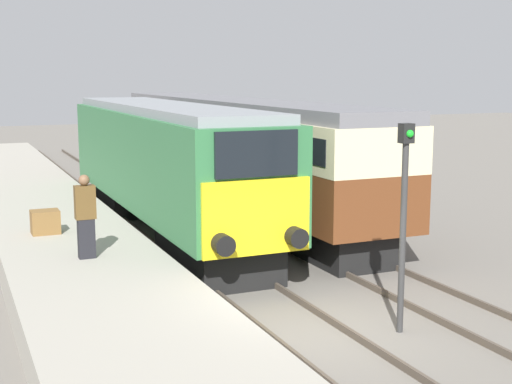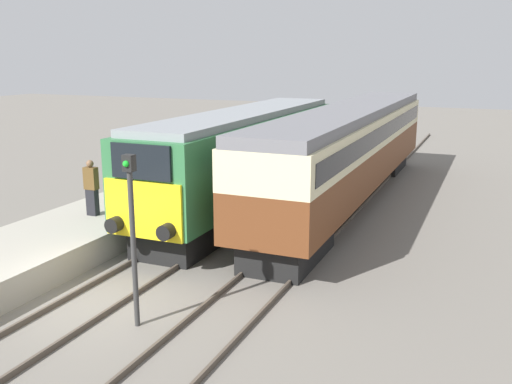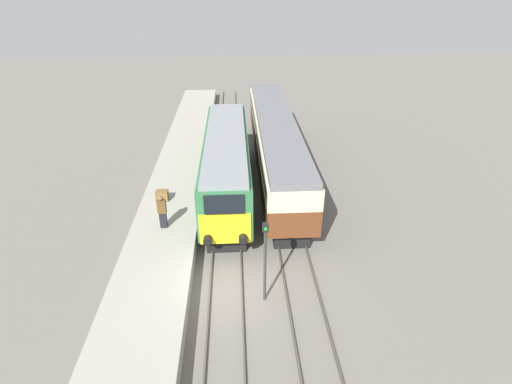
{
  "view_description": "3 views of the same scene",
  "coord_description": "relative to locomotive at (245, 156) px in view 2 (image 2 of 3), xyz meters",
  "views": [
    {
      "loc": [
        -5.97,
        -11.25,
        4.84
      ],
      "look_at": [
        0.0,
        2.45,
        2.36
      ],
      "focal_mm": 50.0,
      "sensor_mm": 36.0,
      "label": 1
    },
    {
      "loc": [
        8.87,
        -10.44,
        6.03
      ],
      "look_at": [
        1.7,
        6.45,
        1.6
      ],
      "focal_mm": 40.0,
      "sensor_mm": 36.0,
      "label": 2
    },
    {
      "loc": [
        0.61,
        -13.6,
        12.54
      ],
      "look_at": [
        1.7,
        6.45,
        1.6
      ],
      "focal_mm": 28.0,
      "sensor_mm": 36.0,
      "label": 3
    }
  ],
  "objects": [
    {
      "name": "rails_far_track",
      "position": [
        3.4,
        -4.37,
        -2.14
      ],
      "size": [
        1.5,
        60.0,
        0.14
      ],
      "color": "#4C4238",
      "rests_on": "ground_plane"
    },
    {
      "name": "signal_post",
      "position": [
        1.7,
        -9.86,
        0.14
      ],
      "size": [
        0.24,
        0.28,
        3.96
      ],
      "color": "#333333",
      "rests_on": "ground_plane"
    },
    {
      "name": "person_on_platform",
      "position": [
        -3.28,
        -5.08,
        -0.45
      ],
      "size": [
        0.44,
        0.26,
        1.86
      ],
      "color": "black",
      "rests_on": "platform_left"
    },
    {
      "name": "ground_plane",
      "position": [
        0.0,
        -9.37,
        -2.21
      ],
      "size": [
        120.0,
        120.0,
        0.0
      ],
      "primitive_type": "plane",
      "color": "slate"
    },
    {
      "name": "platform_left",
      "position": [
        -3.3,
        -1.37,
        -1.8
      ],
      "size": [
        3.5,
        50.0,
        0.82
      ],
      "color": "#9E998C",
      "rests_on": "ground_plane"
    },
    {
      "name": "rails_near_track",
      "position": [
        0.0,
        -4.37,
        -2.14
      ],
      "size": [
        1.51,
        60.0,
        0.14
      ],
      "color": "#4C4238",
      "rests_on": "ground_plane"
    },
    {
      "name": "passenger_carriage",
      "position": [
        3.4,
        3.07,
        0.21
      ],
      "size": [
        2.75,
        19.47,
        3.98
      ],
      "color": "black",
      "rests_on": "ground_plane"
    },
    {
      "name": "luggage_crate",
      "position": [
        -3.8,
        -2.17,
        -1.09
      ],
      "size": [
        0.7,
        0.56,
        0.6
      ],
      "color": "brown",
      "rests_on": "platform_left"
    },
    {
      "name": "locomotive",
      "position": [
        0.0,
        0.0,
        0.0
      ],
      "size": [
        2.7,
        14.34,
        3.97
      ],
      "color": "black",
      "rests_on": "ground_plane"
    }
  ]
}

